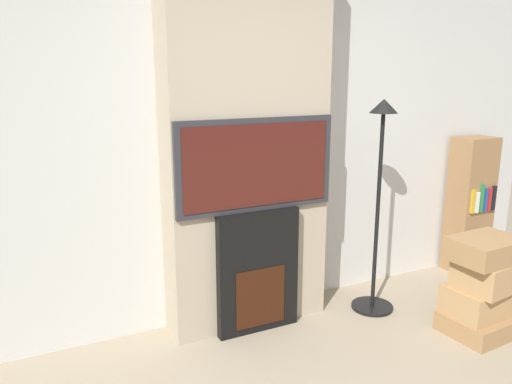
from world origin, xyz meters
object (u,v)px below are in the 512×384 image
fireplace (256,271)px  floor_lamp (379,192)px  box_stack (482,287)px  bookshelf (470,205)px  television (256,165)px

fireplace → floor_lamp: size_ratio=0.55×
fireplace → box_stack: size_ratio=1.25×
floor_lamp → bookshelf: 1.36m
floor_lamp → box_stack: (0.44, -0.62, -0.59)m
floor_lamp → bookshelf: (1.30, 0.27, -0.31)m
television → floor_lamp: 0.99m
fireplace → bookshelf: 2.26m
fireplace → television: (0.00, -0.00, 0.76)m
fireplace → bookshelf: size_ratio=0.71×
fireplace → box_stack: bearing=-28.5°
fireplace → floor_lamp: floor_lamp is taller
floor_lamp → box_stack: floor_lamp is taller
television → bookshelf: 2.32m
fireplace → box_stack: fireplace is taller
box_stack → bookshelf: (0.86, 0.89, 0.28)m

